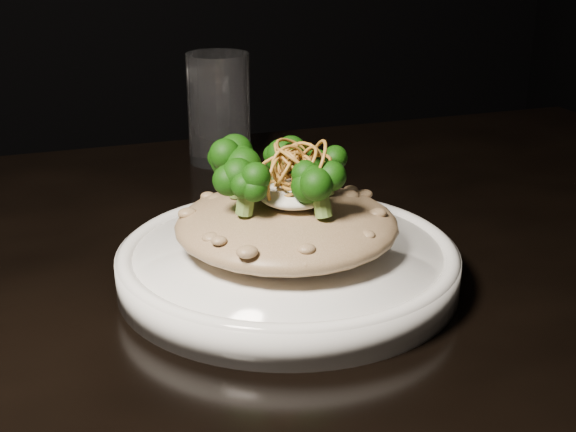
{
  "coord_description": "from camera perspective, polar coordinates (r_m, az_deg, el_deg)",
  "views": [
    {
      "loc": [
        -0.2,
        -0.56,
        1.02
      ],
      "look_at": [
        -0.01,
        -0.03,
        0.81
      ],
      "focal_mm": 50.0,
      "sensor_mm": 36.0,
      "label": 1
    }
  ],
  "objects": [
    {
      "name": "table",
      "position": [
        0.69,
        0.34,
        -9.8
      ],
      "size": [
        1.1,
        0.8,
        0.75
      ],
      "color": "black",
      "rests_on": "ground"
    },
    {
      "name": "plate",
      "position": [
        0.62,
        0.0,
        -3.58
      ],
      "size": [
        0.26,
        0.26,
        0.03
      ],
      "primitive_type": "cylinder",
      "color": "white",
      "rests_on": "table"
    },
    {
      "name": "risotto",
      "position": [
        0.61,
        -0.09,
        -0.61
      ],
      "size": [
        0.17,
        0.17,
        0.04
      ],
      "primitive_type": "ellipsoid",
      "color": "brown",
      "rests_on": "plate"
    },
    {
      "name": "broccoli",
      "position": [
        0.6,
        -0.18,
        3.12
      ],
      "size": [
        0.13,
        0.13,
        0.05
      ],
      "primitive_type": null,
      "color": "black",
      "rests_on": "risotto"
    },
    {
      "name": "cheese",
      "position": [
        0.6,
        0.42,
        1.5
      ],
      "size": [
        0.05,
        0.05,
        0.01
      ],
      "primitive_type": "ellipsoid",
      "color": "white",
      "rests_on": "risotto"
    },
    {
      "name": "shallots",
      "position": [
        0.59,
        0.39,
        3.77
      ],
      "size": [
        0.05,
        0.05,
        0.03
      ],
      "primitive_type": null,
      "color": "olive",
      "rests_on": "cheese"
    },
    {
      "name": "drinking_glass",
      "position": [
        0.91,
        -4.94,
        7.63
      ],
      "size": [
        0.08,
        0.08,
        0.12
      ],
      "primitive_type": "cylinder",
      "rotation": [
        0.0,
        0.0,
        -0.12
      ],
      "color": "silver",
      "rests_on": "table"
    }
  ]
}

